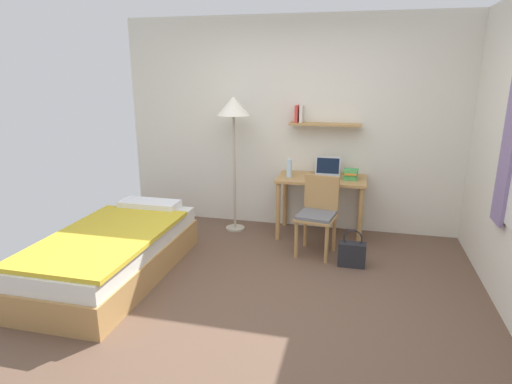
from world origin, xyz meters
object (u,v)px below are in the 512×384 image
Objects in this scene: handbag at (352,254)px; water_bottle at (289,168)px; bed at (114,253)px; standing_lamp at (234,113)px; desk_chair at (318,212)px; laptop at (327,171)px; desk at (321,188)px; book_stack at (351,174)px.

water_bottle is at bearing 137.27° from handbag.
standing_lamp is (0.79, 1.52, 1.23)m from bed.
desk_chair is 0.71m from water_bottle.
handbag is (1.48, -0.75, -1.33)m from standing_lamp.
laptop reaches higher than bed.
laptop is at bearing 111.80° from handbag.
laptop is at bearing 55.52° from desk.
standing_lamp reaches higher than book_stack.
laptop is at bearing 6.26° from standing_lamp.
water_bottle is (0.69, -0.02, -0.63)m from standing_lamp.
water_bottle is at bearing 131.02° from desk_chair.
standing_lamp is 4.16× the size of handbag.
bed is 2.37× the size of desk_chair.
desk is 0.53m from desk_chair.
water_bottle reaches higher than handbag.
laptop is (0.06, 0.09, 0.19)m from desk.
water_bottle is at bearing 45.51° from bed.
desk_chair is 2.81× the size of laptop.
standing_lamp is at bearing 153.08° from handbag.
desk is 0.63× the size of standing_lamp.
handbag is (0.39, -0.27, -0.33)m from desk_chair.
desk is (1.85, 1.56, 0.36)m from bed.
desk is 1.38m from standing_lamp.
standing_lamp is (-1.09, 0.48, 0.99)m from desk_chair.
desk reaches higher than bed.
desk is 1.23× the size of desk_chair.
bed is at bearing -140.00° from desk.
desk_chair is (1.87, 1.04, 0.23)m from bed.
handbag is at bearing -34.70° from desk_chair.
water_bottle is (-0.44, -0.14, 0.05)m from laptop.
standing_lamp is at bearing -173.74° from laptop.
handbag is at bearing -26.92° from standing_lamp.
desk_chair is 2.13× the size of handbag.
standing_lamp is 2.12m from handbag.
laptop is 1.41× the size of water_bottle.
bed is 2.11m from standing_lamp.
handbag is at bearing -62.56° from desk.
desk_chair is 0.68m from laptop.
laptop is at bearing 18.01° from water_bottle.
handbag is at bearing -68.20° from laptop.
laptop is (1.91, 1.64, 0.55)m from bed.
book_stack is at bearing 5.85° from water_bottle.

